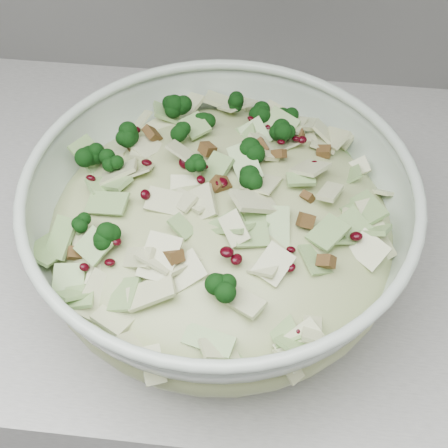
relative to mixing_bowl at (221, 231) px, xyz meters
name	(u,v)px	position (x,y,z in m)	size (l,w,h in m)	color
counter	(176,365)	(-0.10, 0.10, -0.53)	(3.60, 0.60, 0.90)	beige
mixing_bowl	(221,231)	(0.00, 0.00, 0.00)	(0.50, 0.50, 0.16)	silver
salad	(221,215)	(0.00, 0.00, 0.03)	(0.45, 0.45, 0.16)	#B3BC81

